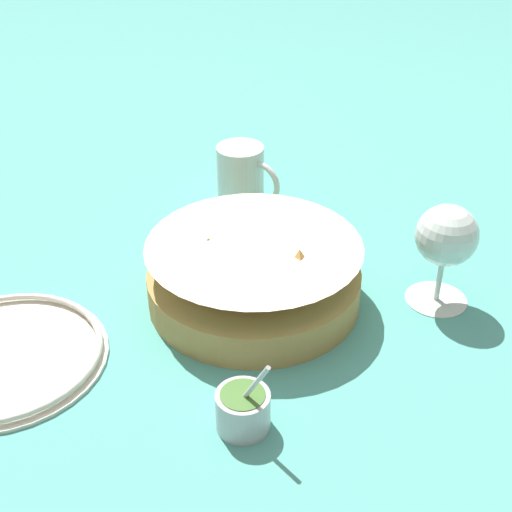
# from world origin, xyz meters

# --- Properties ---
(ground_plane) EXTENTS (4.00, 4.00, 0.00)m
(ground_plane) POSITION_xyz_m (0.00, 0.00, 0.00)
(ground_plane) COLOR teal
(food_basket) EXTENTS (0.27, 0.27, 0.09)m
(food_basket) POSITION_xyz_m (-0.04, 0.00, 0.04)
(food_basket) COLOR #B2894C
(food_basket) RESTS_ON ground_plane
(sauce_cup) EXTENTS (0.06, 0.06, 0.10)m
(sauce_cup) POSITION_xyz_m (0.09, -0.18, 0.02)
(sauce_cup) COLOR #B7B7BC
(sauce_cup) RESTS_ON ground_plane
(wine_glass) EXTENTS (0.08, 0.08, 0.14)m
(wine_glass) POSITION_xyz_m (0.15, 0.14, 0.09)
(wine_glass) COLOR silver
(wine_glass) RESTS_ON ground_plane
(beer_mug) EXTENTS (0.11, 0.07, 0.10)m
(beer_mug) POSITION_xyz_m (-0.21, 0.19, 0.05)
(beer_mug) COLOR silver
(beer_mug) RESTS_ON ground_plane
(side_plate) EXTENTS (0.24, 0.24, 0.01)m
(side_plate) POSITION_xyz_m (-0.19, -0.27, 0.01)
(side_plate) COLOR silver
(side_plate) RESTS_ON ground_plane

